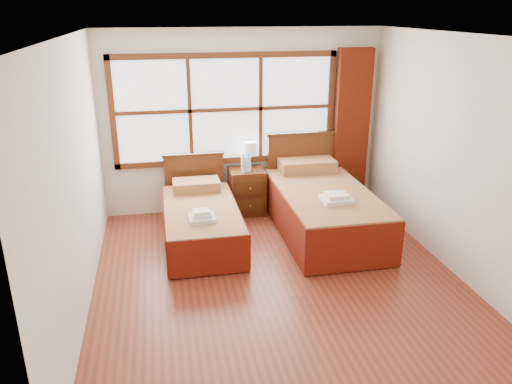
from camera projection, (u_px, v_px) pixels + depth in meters
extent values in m
plane|color=brown|center=(278.00, 280.00, 5.53)|extent=(4.50, 4.50, 0.00)
plane|color=white|center=(283.00, 35.00, 4.63)|extent=(4.50, 4.50, 0.00)
plane|color=silver|center=(243.00, 122.00, 7.15)|extent=(4.00, 0.00, 4.00)
plane|color=silver|center=(75.00, 181.00, 4.71)|extent=(0.00, 4.50, 4.50)
plane|color=silver|center=(458.00, 158.00, 5.45)|extent=(0.00, 4.50, 4.50)
cube|color=white|center=(225.00, 109.00, 7.01)|extent=(3.00, 0.02, 1.40)
cube|color=#532712|center=(227.00, 160.00, 7.25)|extent=(3.16, 0.06, 0.08)
cube|color=#532712|center=(225.00, 55.00, 6.73)|extent=(3.16, 0.06, 0.08)
cube|color=#532712|center=(112.00, 114.00, 6.71)|extent=(0.08, 0.06, 1.56)
cube|color=#532712|center=(330.00, 106.00, 7.27)|extent=(0.08, 0.06, 1.56)
cube|color=#532712|center=(190.00, 111.00, 6.90)|extent=(0.05, 0.05, 1.40)
cube|color=#532712|center=(261.00, 108.00, 7.08)|extent=(0.05, 0.05, 1.40)
cube|color=#532712|center=(226.00, 110.00, 6.99)|extent=(3.00, 0.05, 0.05)
cube|color=#5A1809|center=(351.00, 128.00, 7.36)|extent=(0.50, 0.16, 2.30)
cube|color=#41240D|center=(202.00, 233.00, 6.39)|extent=(0.81, 1.62, 0.26)
cube|color=maroon|center=(201.00, 215.00, 6.31)|extent=(0.91, 1.80, 0.22)
cube|color=maroon|center=(165.00, 228.00, 6.27)|extent=(0.03, 1.80, 0.45)
cube|color=maroon|center=(237.00, 222.00, 6.43)|extent=(0.03, 1.80, 0.45)
cube|color=maroon|center=(209.00, 257.00, 5.53)|extent=(0.91, 0.03, 0.45)
cube|color=maroon|center=(196.00, 185.00, 6.84)|extent=(0.63, 0.37, 0.14)
cube|color=#532712|center=(194.00, 184.00, 7.21)|extent=(0.85, 0.06, 0.88)
cube|color=#41240D|center=(193.00, 155.00, 7.06)|extent=(0.88, 0.08, 0.04)
cube|color=#41240D|center=(322.00, 221.00, 6.67)|extent=(1.02, 2.04, 0.33)
cube|color=maroon|center=(324.00, 199.00, 6.57)|extent=(1.14, 2.26, 0.28)
cube|color=maroon|center=(281.00, 214.00, 6.52)|extent=(0.03, 2.26, 0.56)
cube|color=maroon|center=(363.00, 208.00, 6.73)|extent=(0.03, 2.26, 0.56)
cube|color=maroon|center=(355.00, 249.00, 5.60)|extent=(1.14, 0.03, 0.56)
cube|color=maroon|center=(306.00, 165.00, 7.24)|extent=(0.80, 0.46, 0.18)
cube|color=#532712|center=(302.00, 170.00, 7.47)|extent=(1.06, 0.06, 1.11)
cube|color=#41240D|center=(304.00, 134.00, 7.27)|extent=(1.11, 0.08, 0.04)
cube|color=#532712|center=(247.00, 191.00, 7.26)|extent=(0.50, 0.44, 0.66)
cube|color=#41240D|center=(250.00, 206.00, 7.09)|extent=(0.44, 0.02, 0.20)
cube|color=#41240D|center=(250.00, 188.00, 7.00)|extent=(0.44, 0.02, 0.20)
sphere|color=olive|center=(250.00, 206.00, 7.07)|extent=(0.03, 0.03, 0.03)
sphere|color=olive|center=(250.00, 188.00, 6.98)|extent=(0.03, 0.03, 0.03)
cube|color=white|center=(202.00, 218.00, 5.89)|extent=(0.31, 0.28, 0.05)
cube|color=white|center=(202.00, 215.00, 5.87)|extent=(0.23, 0.21, 0.04)
cube|color=white|center=(202.00, 212.00, 5.86)|extent=(0.19, 0.17, 0.04)
cube|color=white|center=(336.00, 199.00, 6.11)|extent=(0.36, 0.31, 0.05)
cube|color=white|center=(337.00, 195.00, 6.09)|extent=(0.27, 0.24, 0.05)
cylinder|color=gold|center=(250.00, 167.00, 7.24)|extent=(0.12, 0.12, 0.02)
cylinder|color=gold|center=(250.00, 161.00, 7.21)|extent=(0.03, 0.03, 0.16)
cylinder|color=white|center=(250.00, 149.00, 7.14)|extent=(0.20, 0.20, 0.20)
cylinder|color=#C1E3F8|center=(243.00, 165.00, 6.98)|extent=(0.07, 0.07, 0.23)
cylinder|color=blue|center=(243.00, 156.00, 6.94)|extent=(0.03, 0.03, 0.03)
cylinder|color=#C1E3F8|center=(249.00, 164.00, 7.03)|extent=(0.07, 0.07, 0.23)
cylinder|color=blue|center=(249.00, 155.00, 6.98)|extent=(0.03, 0.03, 0.03)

